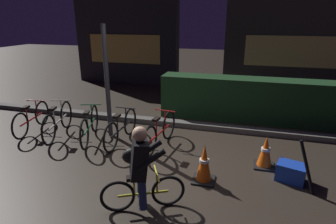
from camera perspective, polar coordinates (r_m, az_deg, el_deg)
The scene contains 16 objects.
ground_plane at distance 5.08m, azimuth -4.08°, elevation -11.59°, with size 40.00×40.00×0.00m, color #2D261E.
sidewalk_curb at distance 6.96m, azimuth 1.96°, elevation -2.32°, with size 12.00×0.24×0.12m, color #56544F.
hedge_row at distance 7.50m, azimuth 17.19°, elevation 2.37°, with size 4.80×0.70×1.11m, color #19381C.
storefront_left at distance 11.61m, azimuth -8.50°, elevation 15.66°, with size 4.21×0.54×3.96m.
storefront_right at distance 11.46m, azimuth 25.04°, elevation 14.25°, with size 5.13×0.54×4.01m.
street_post at distance 6.18m, azimuth -12.36°, elevation 5.82°, with size 0.10×0.10×2.45m, color #2D2D33.
parked_bike_leftmost at distance 7.28m, azimuth -26.14°, elevation -1.19°, with size 0.46×1.49×0.70m.
parked_bike_left_mid at distance 6.76m, azimuth -21.60°, elevation -1.76°, with size 0.52×1.62×0.76m.
parked_bike_center_left at distance 6.32m, azimuth -15.74°, elevation -2.61°, with size 0.57×1.54×0.74m.
parked_bike_center_right at distance 6.03m, azimuth -9.57°, elevation -3.29°, with size 0.46×1.55×0.72m.
parked_bike_right_mid at distance 5.72m, azimuth -1.68°, elevation -4.17°, with size 0.46×1.59×0.74m.
traffic_cone_near at distance 4.63m, azimuth 7.42°, elevation -10.47°, with size 0.36×0.36×0.65m.
traffic_cone_far at distance 5.31m, azimuth 19.33°, elevation -7.74°, with size 0.36×0.36×0.60m.
blue_crate at distance 5.11m, azimuth 23.88°, elevation -11.21°, with size 0.44×0.32×0.30m, color #193DB7.
cyclist at distance 3.86m, azimuth -5.69°, elevation -11.43°, with size 1.08×0.58×1.25m.
closed_umbrella at distance 4.80m, azimuth 26.57°, elevation -10.08°, with size 0.05×0.05×0.85m, color black.
Camera 1 is at (1.52, -4.11, 2.57)m, focal length 29.76 mm.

